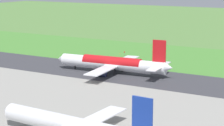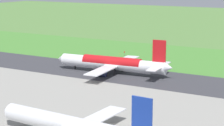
{
  "view_description": "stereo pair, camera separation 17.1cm",
  "coord_description": "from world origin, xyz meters",
  "px_view_note": "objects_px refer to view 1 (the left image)",
  "views": [
    {
      "loc": [
        -80.12,
        153.99,
        41.11
      ],
      "look_at": [
        7.08,
        0.0,
        4.5
      ],
      "focal_mm": 67.64,
      "sensor_mm": 36.0,
      "label": 1
    },
    {
      "loc": [
        -80.27,
        153.91,
        41.11
      ],
      "look_at": [
        7.08,
        0.0,
        4.5
      ],
      "focal_mm": 67.64,
      "sensor_mm": 36.0,
      "label": 2
    }
  ],
  "objects_px": {
    "airliner_main": "(113,63)",
    "no_stopping_sign": "(124,53)",
    "airliner_parked_mid": "(75,126)",
    "service_car_followme": "(140,108)",
    "traffic_cone_orange": "(120,53)"
  },
  "relations": [
    {
      "from": "airliner_main",
      "to": "no_stopping_sign",
      "type": "relative_size",
      "value": 23.28
    },
    {
      "from": "airliner_parked_mid",
      "to": "service_car_followme",
      "type": "bearing_deg",
      "value": -96.88
    },
    {
      "from": "traffic_cone_orange",
      "to": "airliner_parked_mid",
      "type": "bearing_deg",
      "value": 113.2
    },
    {
      "from": "airliner_main",
      "to": "service_car_followme",
      "type": "distance_m",
      "value": 52.29
    },
    {
      "from": "service_car_followme",
      "to": "no_stopping_sign",
      "type": "height_order",
      "value": "no_stopping_sign"
    },
    {
      "from": "airliner_main",
      "to": "airliner_parked_mid",
      "type": "distance_m",
      "value": 76.44
    },
    {
      "from": "airliner_parked_mid",
      "to": "airliner_main",
      "type": "bearing_deg",
      "value": -67.76
    },
    {
      "from": "airliner_main",
      "to": "traffic_cone_orange",
      "type": "xyz_separation_m",
      "value": [
        19.51,
        -42.31,
        -4.08
      ]
    },
    {
      "from": "airliner_main",
      "to": "airliner_parked_mid",
      "type": "height_order",
      "value": "airliner_main"
    },
    {
      "from": "no_stopping_sign",
      "to": "traffic_cone_orange",
      "type": "relative_size",
      "value": 4.23
    },
    {
      "from": "no_stopping_sign",
      "to": "airliner_parked_mid",
      "type": "bearing_deg",
      "value": 111.78
    },
    {
      "from": "airliner_parked_mid",
      "to": "service_car_followme",
      "type": "xyz_separation_m",
      "value": [
        -3.62,
        -29.98,
        -3.12
      ]
    },
    {
      "from": "airliner_parked_mid",
      "to": "no_stopping_sign",
      "type": "height_order",
      "value": "airliner_parked_mid"
    },
    {
      "from": "service_car_followme",
      "to": "no_stopping_sign",
      "type": "relative_size",
      "value": 1.89
    },
    {
      "from": "airliner_main",
      "to": "traffic_cone_orange",
      "type": "bearing_deg",
      "value": -65.24
    }
  ]
}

